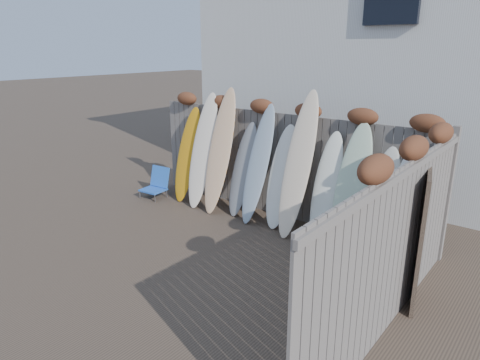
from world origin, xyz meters
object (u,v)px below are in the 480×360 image
Objects in this scene: beach_chair at (157,183)px; lattice_panel at (421,234)px; wooden_crate at (373,268)px; surfboard_0 at (188,154)px.

lattice_panel is (5.69, -0.46, 0.58)m from beach_chair.
wooden_crate is 0.38× the size of lattice_panel.
lattice_panel is at bearing -4.65° from beach_chair.
beach_chair is at bearing 172.18° from wooden_crate.
wooden_crate reaches higher than beach_chair.
beach_chair is 0.99× the size of wooden_crate.
wooden_crate is at bearing -14.98° from surfboard_0.
surfboard_0 is (-5.06, 0.82, 0.11)m from lattice_panel.
wooden_crate is 0.32× the size of surfboard_0.
lattice_panel is (0.48, 0.25, 0.55)m from wooden_crate.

